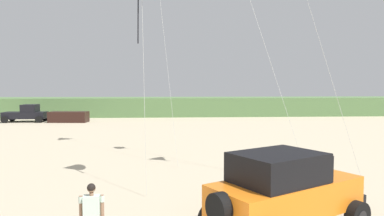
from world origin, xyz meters
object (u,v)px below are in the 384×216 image
object	(u,v)px
distant_pickup	(26,114)
distant_sedan	(69,117)
person_watching	(92,212)
jeep	(285,190)

from	to	relation	value
distant_pickup	distant_sedan	bearing A→B (deg)	-7.60
person_watching	distant_sedan	size ratio (longest dim) A/B	0.40
distant_pickup	distant_sedan	xyz separation A→B (m)	(4.88, -0.65, -0.34)
person_watching	distant_sedan	distance (m)	33.28
distant_sedan	person_watching	bearing A→B (deg)	-68.62
person_watching	distant_pickup	distance (m)	35.55
jeep	person_watching	world-z (taller)	jeep
person_watching	distant_pickup	bearing A→B (deg)	113.59
person_watching	distant_sedan	world-z (taller)	person_watching
jeep	distant_sedan	size ratio (longest dim) A/B	1.19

